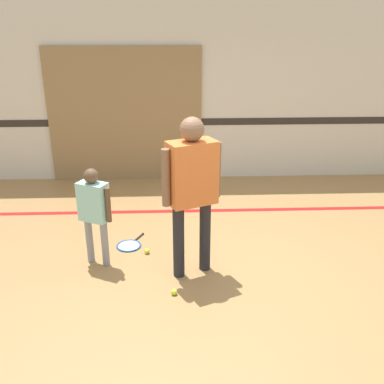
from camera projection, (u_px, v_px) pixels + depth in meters
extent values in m
plane|color=#A87F4C|center=(204.00, 273.00, 4.84)|extent=(16.00, 16.00, 0.00)
cube|color=silver|center=(192.00, 88.00, 7.29)|extent=(16.00, 0.06, 3.20)
cube|color=#2D2823|center=(192.00, 122.00, 7.47)|extent=(16.00, 0.01, 0.12)
cube|color=#93754C|center=(125.00, 116.00, 7.35)|extent=(2.63, 0.05, 2.29)
cube|color=red|center=(196.00, 211.00, 6.44)|extent=(14.40, 0.10, 0.01)
cylinder|color=#232328|center=(179.00, 241.00, 4.65)|extent=(0.12, 0.12, 0.85)
cylinder|color=#232328|center=(205.00, 235.00, 4.78)|extent=(0.12, 0.12, 0.85)
cube|color=orange|center=(192.00, 173.00, 4.43)|extent=(0.57, 0.45, 0.68)
sphere|color=brown|center=(192.00, 129.00, 4.26)|extent=(0.25, 0.25, 0.25)
cylinder|color=brown|center=(166.00, 178.00, 4.32)|extent=(0.09, 0.09, 0.60)
cylinder|color=brown|center=(217.00, 170.00, 4.55)|extent=(0.09, 0.09, 0.60)
cylinder|color=gray|center=(90.00, 240.00, 4.98)|extent=(0.08, 0.08, 0.56)
cylinder|color=gray|center=(105.00, 244.00, 4.90)|extent=(0.08, 0.08, 0.56)
cube|color=#99D8D1|center=(93.00, 202.00, 4.76)|extent=(0.37, 0.31, 0.45)
sphere|color=brown|center=(91.00, 176.00, 4.64)|extent=(0.16, 0.16, 0.16)
cylinder|color=brown|center=(79.00, 199.00, 4.83)|extent=(0.06, 0.06, 0.40)
cylinder|color=brown|center=(108.00, 205.00, 4.69)|extent=(0.06, 0.06, 0.40)
torus|color=blue|center=(129.00, 246.00, 5.41)|extent=(0.42, 0.42, 0.02)
cylinder|color=silver|center=(129.00, 246.00, 5.41)|extent=(0.27, 0.27, 0.01)
cylinder|color=black|center=(139.00, 237.00, 5.63)|extent=(0.11, 0.20, 0.02)
sphere|color=black|center=(143.00, 234.00, 5.72)|extent=(0.03, 0.03, 0.03)
sphere|color=#CCE038|center=(174.00, 292.00, 4.45)|extent=(0.07, 0.07, 0.07)
sphere|color=#CCE038|center=(147.00, 251.00, 5.24)|extent=(0.07, 0.07, 0.07)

